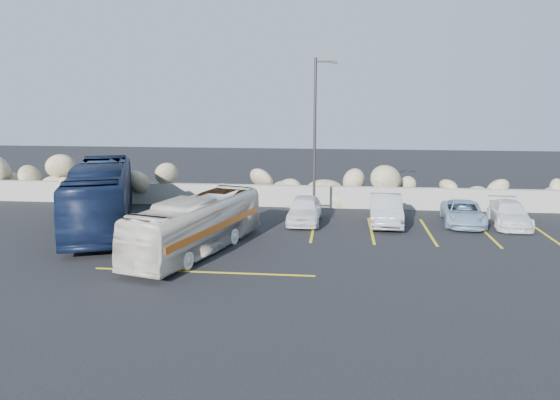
# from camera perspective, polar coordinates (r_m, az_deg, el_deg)

# --- Properties ---
(ground) EXTENTS (90.00, 90.00, 0.00)m
(ground) POSITION_cam_1_polar(r_m,az_deg,el_deg) (19.42, -5.27, -7.80)
(ground) COLOR black
(ground) RESTS_ON ground
(seawall) EXTENTS (60.00, 0.40, 1.20)m
(seawall) POSITION_cam_1_polar(r_m,az_deg,el_deg) (30.76, -0.88, 0.45)
(seawall) COLOR gray
(seawall) RESTS_ON ground
(riprap_pile) EXTENTS (54.00, 2.80, 2.60)m
(riprap_pile) POSITION_cam_1_polar(r_m,az_deg,el_deg) (31.81, -0.62, 2.09)
(riprap_pile) COLOR #9B8B65
(riprap_pile) RESTS_ON ground
(parking_lines) EXTENTS (18.16, 9.36, 0.01)m
(parking_lines) POSITION_cam_1_polar(r_m,az_deg,el_deg) (24.40, 8.15, -3.91)
(parking_lines) COLOR gold
(parking_lines) RESTS_ON ground
(lamppost) EXTENTS (1.14, 0.18, 8.00)m
(lamppost) POSITION_cam_1_polar(r_m,az_deg,el_deg) (27.60, 3.77, 6.95)
(lamppost) COLOR #312E2C
(lamppost) RESTS_ON ground
(vintage_bus) EXTENTS (4.03, 8.24, 2.24)m
(vintage_bus) POSITION_cam_1_polar(r_m,az_deg,el_deg) (22.00, -8.71, -2.59)
(vintage_bus) COLOR silver
(vintage_bus) RESTS_ON ground
(tour_coach) EXTENTS (6.10, 11.07, 3.02)m
(tour_coach) POSITION_cam_1_polar(r_m,az_deg,el_deg) (27.10, -18.22, 0.40)
(tour_coach) COLOR #0F1934
(tour_coach) RESTS_ON ground
(car_a) EXTENTS (1.64, 3.94, 1.33)m
(car_a) POSITION_cam_1_polar(r_m,az_deg,el_deg) (26.84, 2.58, -0.99)
(car_a) COLOR white
(car_a) RESTS_ON ground
(car_b) EXTENTS (1.67, 4.37, 1.42)m
(car_b) POSITION_cam_1_polar(r_m,az_deg,el_deg) (26.99, 11.00, -1.02)
(car_b) COLOR #BBBCC1
(car_b) RESTS_ON ground
(car_c) EXTENTS (1.99, 4.14, 1.16)m
(car_c) POSITION_cam_1_polar(r_m,az_deg,el_deg) (28.45, 22.84, -1.34)
(car_c) COLOR white
(car_c) RESTS_ON ground
(car_d) EXTENTS (2.21, 4.20, 1.13)m
(car_d) POSITION_cam_1_polar(r_m,az_deg,el_deg) (27.92, 18.60, -1.31)
(car_d) COLOR #8CABC6
(car_d) RESTS_ON ground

